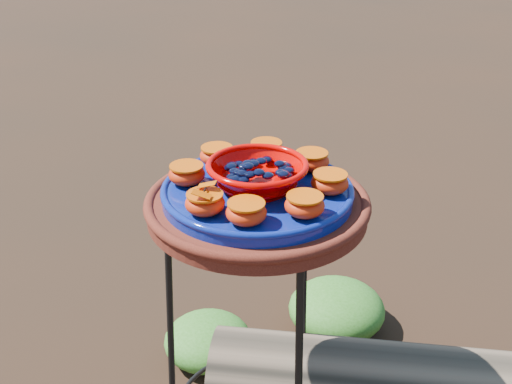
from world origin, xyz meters
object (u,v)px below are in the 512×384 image
Objects in this scene: cobalt_plate at (257,194)px; red_bowl at (257,176)px; plant_stand at (257,345)px; terracotta_saucer at (257,207)px.

red_bowl is at bearing 0.00° from cobalt_plate.
plant_stand is 1.77× the size of cobalt_plate.
cobalt_plate is at bearing 0.00° from plant_stand.
plant_stand is 1.51× the size of terracotta_saucer.
plant_stand is 0.40m from cobalt_plate.
terracotta_saucer is 2.33× the size of red_bowl.
terracotta_saucer is 0.03m from cobalt_plate.
red_bowl is (0.00, 0.00, 0.04)m from cobalt_plate.
cobalt_plate is 2.00× the size of red_bowl.
cobalt_plate reaches higher than terracotta_saucer.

